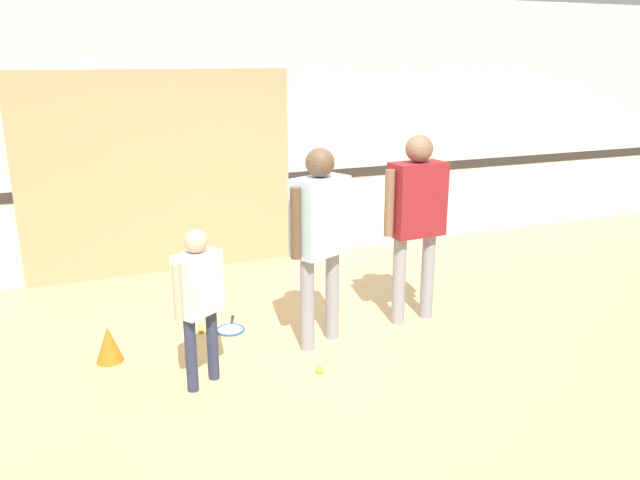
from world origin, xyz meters
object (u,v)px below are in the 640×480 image
at_px(person_student_right, 416,209).
at_px(tennis_ball_near_instructor, 320,369).
at_px(person_instructor, 320,226).
at_px(person_student_left, 199,291).
at_px(racket_spare_on_floor, 230,329).
at_px(training_cone, 109,344).
at_px(tennis_ball_by_spare_racket, 201,329).

xyz_separation_m(person_student_right, tennis_ball_near_instructor, (-1.24, -0.66, -1.08)).
bearing_deg(person_student_right, person_instructor, 4.63).
bearing_deg(person_instructor, person_student_left, 171.93).
bearing_deg(person_student_left, racket_spare_on_floor, 30.99).
distance_m(tennis_ball_near_instructor, training_cone, 1.79).
distance_m(person_student_right, racket_spare_on_floor, 2.08).
bearing_deg(training_cone, person_student_left, -46.25).
bearing_deg(training_cone, person_instructor, -11.06).
bearing_deg(tennis_ball_near_instructor, person_student_right, 27.97).
bearing_deg(person_student_right, person_student_left, 9.18).
bearing_deg(training_cone, racket_spare_on_floor, 11.63).
relative_size(person_instructor, racket_spare_on_floor, 3.66).
xyz_separation_m(person_instructor, training_cone, (-1.78, 0.35, -0.93)).
xyz_separation_m(tennis_ball_near_instructor, tennis_ball_by_spare_racket, (-0.74, 1.14, 0.00)).
bearing_deg(person_student_right, tennis_ball_near_instructor, 24.60).
bearing_deg(person_student_left, tennis_ball_near_instructor, -44.05).
height_order(person_instructor, training_cone, person_instructor).
bearing_deg(person_instructor, training_cone, 144.29).
height_order(person_instructor, tennis_ball_by_spare_racket, person_instructor).
bearing_deg(tennis_ball_near_instructor, tennis_ball_by_spare_racket, 122.93).
xyz_separation_m(racket_spare_on_floor, tennis_ball_near_instructor, (0.47, -1.09, 0.02)).
relative_size(person_instructor, tennis_ball_by_spare_racket, 26.61).
distance_m(person_student_left, training_cone, 1.13).
bearing_deg(racket_spare_on_floor, person_instructor, -111.44).
height_order(person_student_left, tennis_ball_by_spare_racket, person_student_left).
height_order(racket_spare_on_floor, training_cone, training_cone).
bearing_deg(tennis_ball_by_spare_racket, racket_spare_on_floor, -9.97).
bearing_deg(person_student_left, training_cone, 100.86).
xyz_separation_m(person_student_right, training_cone, (-2.81, 0.20, -0.96)).
bearing_deg(tennis_ball_by_spare_racket, person_student_right, -13.54).
bearing_deg(person_instructor, tennis_ball_by_spare_racket, 122.12).
xyz_separation_m(person_student_left, tennis_ball_by_spare_racket, (0.18, 0.96, -0.75)).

